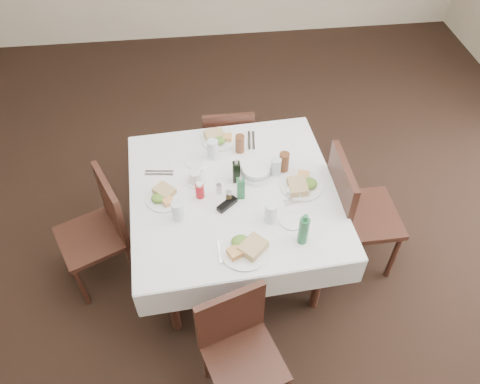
{
  "coord_description": "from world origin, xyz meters",
  "views": [
    {
      "loc": [
        -0.33,
        -1.96,
        2.97
      ],
      "look_at": [
        -0.1,
        0.04,
        0.8
      ],
      "focal_mm": 35.0,
      "sensor_mm": 36.0,
      "label": 1
    }
  ],
  "objects_px": {
    "dining_table": "(234,199)",
    "chair_west": "(101,226)",
    "bread_basket": "(256,172)",
    "oil_cruet_green": "(241,187)",
    "green_bottle": "(304,230)",
    "water_e": "(276,166)",
    "water_n": "(213,149)",
    "coffee_mug": "(196,178)",
    "chair_east": "(352,209)",
    "chair_south": "(238,344)",
    "water_w": "(178,211)",
    "chair_north": "(228,143)",
    "oil_cruet_dark": "(236,171)",
    "water_s": "(271,213)",
    "ketchup_bottle": "(200,190)"
  },
  "relations": [
    {
      "from": "water_n",
      "to": "water_e",
      "type": "xyz_separation_m",
      "value": [
        0.4,
        -0.21,
        -0.01
      ]
    },
    {
      "from": "ketchup_bottle",
      "to": "coffee_mug",
      "type": "xyz_separation_m",
      "value": [
        -0.02,
        0.13,
        -0.01
      ]
    },
    {
      "from": "dining_table",
      "to": "chair_west",
      "type": "xyz_separation_m",
      "value": [
        -0.9,
        0.02,
        -0.18
      ]
    },
    {
      "from": "oil_cruet_dark",
      "to": "oil_cruet_green",
      "type": "distance_m",
      "value": 0.15
    },
    {
      "from": "water_e",
      "to": "oil_cruet_green",
      "type": "bearing_deg",
      "value": -144.49
    },
    {
      "from": "chair_south",
      "to": "water_w",
      "type": "relative_size",
      "value": 6.31
    },
    {
      "from": "ketchup_bottle",
      "to": "coffee_mug",
      "type": "distance_m",
      "value": 0.13
    },
    {
      "from": "water_w",
      "to": "ketchup_bottle",
      "type": "height_order",
      "value": "water_w"
    },
    {
      "from": "dining_table",
      "to": "bread_basket",
      "type": "xyz_separation_m",
      "value": [
        0.16,
        0.13,
        0.11
      ]
    },
    {
      "from": "water_w",
      "to": "bread_basket",
      "type": "xyz_separation_m",
      "value": [
        0.52,
        0.31,
        -0.04
      ]
    },
    {
      "from": "water_s",
      "to": "ketchup_bottle",
      "type": "height_order",
      "value": "water_s"
    },
    {
      "from": "chair_west",
      "to": "water_n",
      "type": "xyz_separation_m",
      "value": [
        0.79,
        0.32,
        0.33
      ]
    },
    {
      "from": "chair_east",
      "to": "oil_cruet_green",
      "type": "bearing_deg",
      "value": 178.21
    },
    {
      "from": "water_s",
      "to": "chair_north",
      "type": "bearing_deg",
      "value": 98.32
    },
    {
      "from": "water_n",
      "to": "coffee_mug",
      "type": "bearing_deg",
      "value": -119.57
    },
    {
      "from": "dining_table",
      "to": "chair_east",
      "type": "distance_m",
      "value": 0.81
    },
    {
      "from": "water_n",
      "to": "green_bottle",
      "type": "distance_m",
      "value": 0.91
    },
    {
      "from": "dining_table",
      "to": "coffee_mug",
      "type": "xyz_separation_m",
      "value": [
        -0.24,
        0.11,
        0.12
      ]
    },
    {
      "from": "water_e",
      "to": "chair_west",
      "type": "bearing_deg",
      "value": -174.91
    },
    {
      "from": "dining_table",
      "to": "coffee_mug",
      "type": "height_order",
      "value": "coffee_mug"
    },
    {
      "from": "chair_north",
      "to": "oil_cruet_dark",
      "type": "xyz_separation_m",
      "value": [
        -0.01,
        -0.71,
        0.38
      ]
    },
    {
      "from": "chair_north",
      "to": "coffee_mug",
      "type": "relative_size",
      "value": 6.39
    },
    {
      "from": "water_w",
      "to": "oil_cruet_green",
      "type": "height_order",
      "value": "oil_cruet_green"
    },
    {
      "from": "bread_basket",
      "to": "oil_cruet_green",
      "type": "bearing_deg",
      "value": -124.46
    },
    {
      "from": "water_w",
      "to": "oil_cruet_dark",
      "type": "relative_size",
      "value": 0.67
    },
    {
      "from": "dining_table",
      "to": "water_e",
      "type": "height_order",
      "value": "water_e"
    },
    {
      "from": "bread_basket",
      "to": "oil_cruet_green",
      "type": "height_order",
      "value": "oil_cruet_green"
    },
    {
      "from": "water_s",
      "to": "green_bottle",
      "type": "relative_size",
      "value": 0.61
    },
    {
      "from": "green_bottle",
      "to": "bread_basket",
      "type": "bearing_deg",
      "value": 108.62
    },
    {
      "from": "water_n",
      "to": "bread_basket",
      "type": "bearing_deg",
      "value": -38.5
    },
    {
      "from": "chair_north",
      "to": "bread_basket",
      "type": "xyz_separation_m",
      "value": [
        0.12,
        -0.68,
        0.32
      ]
    },
    {
      "from": "water_w",
      "to": "green_bottle",
      "type": "xyz_separation_m",
      "value": [
        0.71,
        -0.26,
        0.03
      ]
    },
    {
      "from": "chair_south",
      "to": "water_w",
      "type": "bearing_deg",
      "value": 111.46
    },
    {
      "from": "water_e",
      "to": "bread_basket",
      "type": "height_order",
      "value": "water_e"
    },
    {
      "from": "chair_north",
      "to": "bread_basket",
      "type": "height_order",
      "value": "bread_basket"
    },
    {
      "from": "water_n",
      "to": "water_s",
      "type": "xyz_separation_m",
      "value": [
        0.3,
        -0.61,
        -0.0
      ]
    },
    {
      "from": "coffee_mug",
      "to": "chair_west",
      "type": "bearing_deg",
      "value": -172.78
    },
    {
      "from": "chair_south",
      "to": "bread_basket",
      "type": "distance_m",
      "value": 1.1
    },
    {
      "from": "ketchup_bottle",
      "to": "green_bottle",
      "type": "height_order",
      "value": "green_bottle"
    },
    {
      "from": "water_w",
      "to": "oil_cruet_green",
      "type": "bearing_deg",
      "value": 18.36
    },
    {
      "from": "chair_south",
      "to": "oil_cruet_green",
      "type": "relative_size",
      "value": 4.31
    },
    {
      "from": "oil_cruet_green",
      "to": "green_bottle",
      "type": "distance_m",
      "value": 0.5
    },
    {
      "from": "chair_north",
      "to": "water_e",
      "type": "relative_size",
      "value": 6.62
    },
    {
      "from": "chair_south",
      "to": "water_e",
      "type": "distance_m",
      "value": 1.15
    },
    {
      "from": "green_bottle",
      "to": "water_e",
      "type": "bearing_deg",
      "value": 95.78
    },
    {
      "from": "bread_basket",
      "to": "coffee_mug",
      "type": "relative_size",
      "value": 1.59
    },
    {
      "from": "oil_cruet_green",
      "to": "coffee_mug",
      "type": "xyz_separation_m",
      "value": [
        -0.28,
        0.16,
        -0.04
      ]
    },
    {
      "from": "water_e",
      "to": "green_bottle",
      "type": "relative_size",
      "value": 0.55
    },
    {
      "from": "chair_south",
      "to": "water_n",
      "type": "bearing_deg",
      "value": 91.34
    },
    {
      "from": "water_s",
      "to": "ketchup_bottle",
      "type": "bearing_deg",
      "value": 149.12
    }
  ]
}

